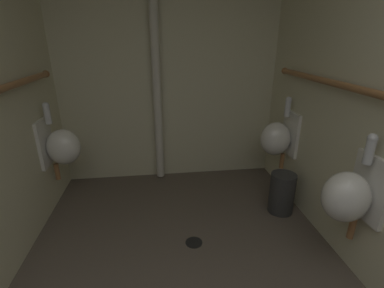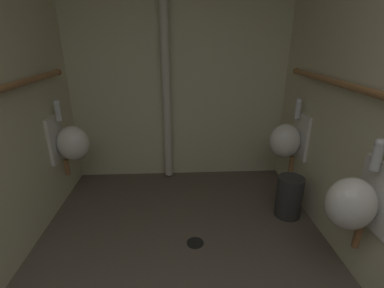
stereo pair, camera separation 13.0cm
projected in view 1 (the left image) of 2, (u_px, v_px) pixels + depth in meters
floor at (186, 286)px, 1.92m from camera, size 2.51×3.42×0.08m
wall_back at (168, 59)px, 2.98m from camera, size 2.51×0.06×2.72m
urinal_left_mid at (61, 146)px, 2.58m from camera, size 0.32×0.30×0.76m
urinal_right_mid at (349, 195)px, 1.77m from camera, size 0.32×0.30×0.76m
urinal_right_far at (278, 138)px, 2.79m from camera, size 0.32×0.30×0.76m
supply_pipe_right at (382, 95)px, 1.59m from camera, size 0.06×2.60×0.06m
standpipe_back_wall at (156, 60)px, 2.86m from camera, size 0.09×0.09×2.67m
floor_drain at (194, 242)px, 2.27m from camera, size 0.14×0.14×0.01m
waste_bin at (282, 193)px, 2.63m from camera, size 0.23×0.23×0.39m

